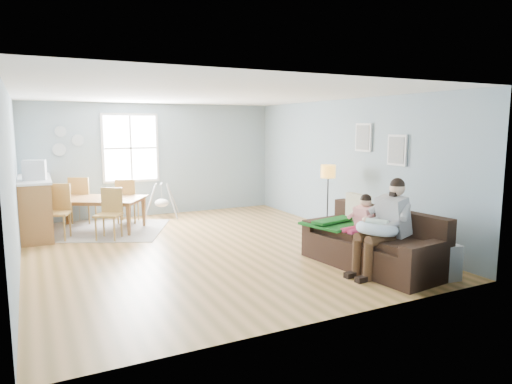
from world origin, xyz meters
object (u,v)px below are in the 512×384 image
chair_ne (127,198)px  monitor (34,170)px  sofa (374,247)px  toddler (361,217)px  chair_nw (81,197)px  storage_cube (439,261)px  dining_table (95,214)px  chair_se (110,210)px  counter (36,206)px  baby_swing (162,202)px  father (385,223)px  chair_sw (57,207)px  floor_lamp (328,177)px

chair_ne → monitor: size_ratio=2.29×
sofa → chair_ne: bearing=119.3°
toddler → chair_nw: size_ratio=0.84×
storage_cube → monitor: bearing=134.4°
dining_table → chair_se: size_ratio=1.98×
toddler → dining_table: bearing=128.1°
counter → dining_table: bearing=-7.8°
storage_cube → chair_ne: bearing=119.1°
chair_nw → counter: 1.14m
chair_se → baby_swing: size_ratio=0.96×
dining_table → baby_swing: baby_swing is taller
father → storage_cube: size_ratio=2.74×
chair_sw → chair_se: (0.91, -0.43, -0.05)m
storage_cube → toddler: bearing=117.8°
sofa → chair_sw: 5.95m
dining_table → baby_swing: 1.78m
dining_table → storage_cube: bearing=-21.6°
baby_swing → chair_se: bearing=-132.3°
dining_table → chair_se: chair_se is taller
floor_lamp → chair_se: size_ratio=1.44×
floor_lamp → chair_nw: 5.44m
chair_nw → monitor: size_ratio=2.40×
chair_sw → father: bearing=-47.1°
toddler → storage_cube: 1.30m
counter → monitor: 0.85m
dining_table → chair_se: bearing=-46.1°
floor_lamp → chair_nw: floor_lamp is taller
chair_ne → chair_se: bearing=-114.3°
floor_lamp → chair_se: 4.29m
floor_lamp → counter: floor_lamp is taller
dining_table → sofa: bearing=-20.2°
chair_ne → baby_swing: size_ratio=0.98×
dining_table → counter: counter is taller
dining_table → chair_nw: 0.88m
toddler → chair_se: bearing=132.6°
chair_nw → counter: bearing=-144.1°
toddler → chair_ne: 5.45m
sofa → father: bearing=-107.2°
floor_lamp → chair_nw: bearing=141.5°
dining_table → chair_sw: bearing=-119.6°
counter → monitor: monitor is taller
chair_nw → counter: counter is taller
toddler → chair_ne: toddler is taller
storage_cube → chair_nw: 7.48m
monitor → sofa: bearing=-43.1°
floor_lamp → chair_ne: (-3.32, 2.96, -0.59)m
chair_se → dining_table: bearing=101.8°
storage_cube → dining_table: dining_table is taller
baby_swing → counter: bearing=-167.5°
storage_cube → chair_se: chair_se is taller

